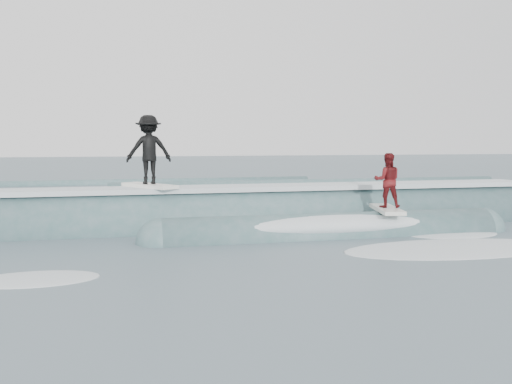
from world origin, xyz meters
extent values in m
plane|color=#40575E|center=(0.00, 0.00, 0.00)|extent=(160.00, 160.00, 0.00)
cylinder|color=#385F5F|center=(0.00, 4.63, 0.00)|extent=(18.23, 2.13, 2.13)
cylinder|color=#385F5F|center=(1.80, 2.43, 0.00)|extent=(9.00, 1.24, 1.24)
sphere|color=#385F5F|center=(-2.70, 2.43, 0.00)|extent=(1.24, 1.24, 1.24)
sphere|color=#385F5F|center=(6.30, 2.43, 0.00)|extent=(1.24, 1.24, 1.24)
cube|color=silver|center=(0.00, 4.63, 1.13)|extent=(18.00, 1.30, 0.14)
ellipsoid|color=silver|center=(1.80, 2.43, 0.30)|extent=(7.60, 1.30, 0.60)
cube|color=white|center=(-2.83, 4.63, 1.25)|extent=(1.52, 1.99, 0.10)
imported|color=black|center=(-2.83, 4.63, 2.26)|extent=(1.29, 0.80, 1.92)
cube|color=silver|center=(3.34, 2.43, 0.67)|extent=(1.01, 2.07, 0.10)
imported|color=#571012|center=(3.34, 2.43, 1.45)|extent=(0.85, 0.76, 1.46)
ellipsoid|color=silver|center=(-5.23, -0.70, 0.00)|extent=(2.42, 1.65, 0.10)
ellipsoid|color=silver|center=(3.93, 0.08, 0.00)|extent=(4.52, 3.08, 0.10)
ellipsoid|color=silver|center=(5.03, 2.02, 0.00)|extent=(2.35, 1.61, 0.10)
cylinder|color=#385F5F|center=(-7.96, 14.00, 0.00)|extent=(22.00, 0.70, 0.70)
cylinder|color=#385F5F|center=(6.85, 18.00, 0.00)|extent=(22.00, 0.80, 0.80)
cylinder|color=#385F5F|center=(-3.22, 22.00, 0.00)|extent=(22.00, 0.60, 0.60)
camera|label=1|loc=(-3.74, -11.54, 2.52)|focal=40.00mm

